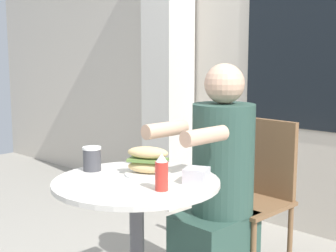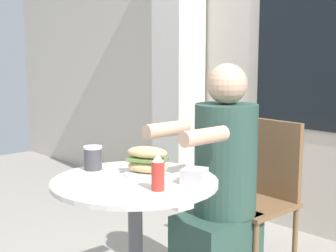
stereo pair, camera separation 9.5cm
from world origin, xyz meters
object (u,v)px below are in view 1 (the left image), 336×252
Objects in this scene: sandwich_on_plate at (148,162)px; condiment_bottle at (162,173)px; cafe_table at (137,225)px; diner_chair at (258,185)px; drink_cup at (92,159)px; seated_diner at (218,199)px.

condiment_bottle reaches higher than sandwich_on_plate.
cafe_table is 0.82× the size of diner_chair.
cafe_table is 0.26m from sandwich_on_plate.
condiment_bottle is (0.13, -0.89, 0.26)m from diner_chair.
condiment_bottle reaches higher than drink_cup.
drink_cup is (-0.26, -0.02, 0.25)m from cafe_table.
cafe_table is 0.85m from diner_chair.
seated_diner is at bearing 85.97° from cafe_table.
cafe_table is 5.07× the size of condiment_bottle.
seated_diner is 0.62m from condiment_bottle.
sandwich_on_plate reaches higher than cafe_table.
sandwich_on_plate is (-0.02, 0.09, 0.25)m from cafe_table.
drink_cup is at bearing -174.91° from cafe_table.
sandwich_on_plate is at bearing 88.24° from diner_chair.
seated_diner is 11.22× the size of drink_cup.
cafe_table is at bearing -75.89° from sandwich_on_plate.
drink_cup is (-0.23, -0.11, -0.00)m from sandwich_on_plate.
drink_cup reaches higher than cafe_table.
seated_diner is 8.37× the size of condiment_bottle.
cafe_table is 6.80× the size of drink_cup.
condiment_bottle reaches higher than cafe_table.
sandwich_on_plate is at bearing 25.35° from drink_cup.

